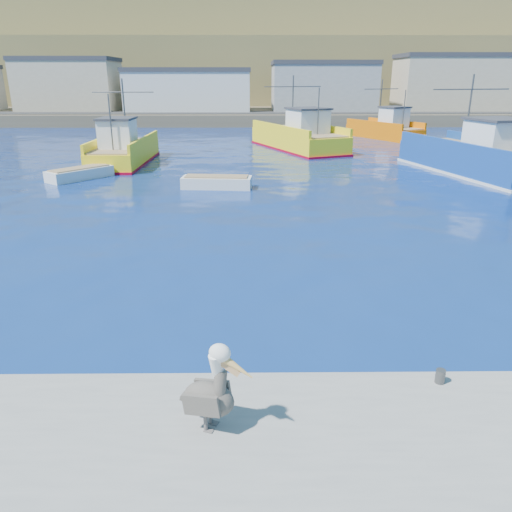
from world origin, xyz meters
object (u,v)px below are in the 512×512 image
at_px(skiff_mid, 217,183).
at_px(skiff_left, 80,174).
at_px(trawler_yellow_a, 124,151).
at_px(boat_orange, 386,128).
at_px(trawler_yellow_b, 299,137).
at_px(skiff_far, 420,139).
at_px(trawler_blue, 477,157).
at_px(pelican, 211,392).

bearing_deg(skiff_mid, skiff_left, 162.33).
distance_m(trawler_yellow_a, boat_orange, 30.19).
bearing_deg(trawler_yellow_b, skiff_mid, -110.98).
height_order(boat_orange, skiff_far, boat_orange).
xyz_separation_m(trawler_blue, boat_orange, (-0.87, 21.52, -0.05)).
height_order(trawler_blue, pelican, trawler_blue).
bearing_deg(boat_orange, trawler_blue, -87.68).
bearing_deg(skiff_left, boat_orange, 41.36).
bearing_deg(trawler_yellow_b, boat_orange, 40.34).
bearing_deg(trawler_yellow_b, trawler_yellow_a, -150.86).
xyz_separation_m(skiff_far, pelican, (-18.42, -45.60, 0.96)).
relative_size(trawler_yellow_a, boat_orange, 1.08).
height_order(trawler_blue, boat_orange, trawler_blue).
relative_size(trawler_yellow_a, skiff_far, 2.47).
xyz_separation_m(trawler_blue, skiff_far, (1.82, 17.96, -0.84)).
bearing_deg(skiff_far, pelican, -112.00).
xyz_separation_m(skiff_left, pelican, (10.70, -25.88, 0.94)).
relative_size(skiff_left, pelican, 2.50).
height_order(boat_orange, skiff_left, boat_orange).
bearing_deg(skiff_mid, boat_orange, 56.89).
height_order(skiff_left, pelican, pelican).
xyz_separation_m(trawler_yellow_b, skiff_far, (13.14, 5.32, -0.82)).
distance_m(skiff_left, skiff_far, 35.17).
distance_m(trawler_yellow_a, skiff_mid, 12.17).
xyz_separation_m(trawler_yellow_b, boat_orange, (10.45, 8.88, -0.03)).
relative_size(trawler_blue, pelican, 7.79).
distance_m(boat_orange, skiff_left, 35.22).
distance_m(trawler_yellow_a, trawler_yellow_b, 16.63).
relative_size(trawler_yellow_b, skiff_far, 3.10).
bearing_deg(pelican, skiff_mid, 93.45).
bearing_deg(trawler_yellow_b, pelican, -97.47).
xyz_separation_m(skiff_mid, skiff_far, (19.80, 22.68, -0.01)).
xyz_separation_m(trawler_yellow_a, trawler_yellow_b, (14.52, 8.10, 0.11)).
xyz_separation_m(skiff_mid, pelican, (1.38, -22.92, 0.95)).
xyz_separation_m(trawler_yellow_a, pelican, (9.24, -32.18, 0.24)).
relative_size(trawler_yellow_a, trawler_blue, 0.78).
bearing_deg(trawler_blue, boat_orange, 92.32).
xyz_separation_m(trawler_blue, skiff_mid, (-17.98, -4.72, -0.83)).
bearing_deg(trawler_blue, trawler_yellow_a, 170.02).
xyz_separation_m(skiff_left, skiff_far, (29.12, 19.71, -0.02)).
height_order(skiff_left, skiff_mid, skiff_left).
height_order(trawler_yellow_a, trawler_yellow_b, trawler_yellow_b).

